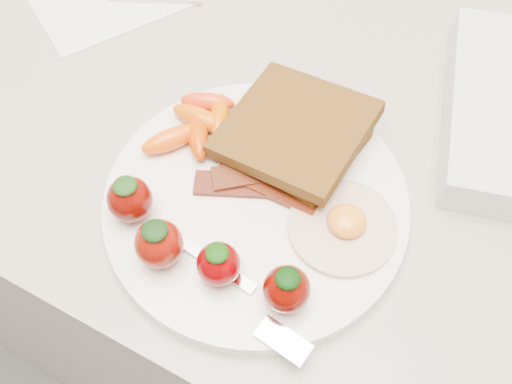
% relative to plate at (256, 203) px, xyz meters
% --- Properties ---
extents(counter, '(2.00, 0.60, 0.90)m').
position_rel_plate_xyz_m(counter, '(-0.02, 0.14, -0.46)').
color(counter, gray).
rests_on(counter, ground).
extents(plate, '(0.27, 0.27, 0.02)m').
position_rel_plate_xyz_m(plate, '(0.00, 0.00, 0.00)').
color(plate, white).
rests_on(plate, counter).
extents(toast_lower, '(0.12, 0.12, 0.01)m').
position_rel_plate_xyz_m(toast_lower, '(0.01, 0.07, 0.02)').
color(toast_lower, '#331308').
rests_on(toast_lower, plate).
extents(toast_upper, '(0.13, 0.13, 0.03)m').
position_rel_plate_xyz_m(toast_upper, '(0.00, 0.07, 0.03)').
color(toast_upper, black).
rests_on(toast_upper, toast_lower).
extents(fried_egg, '(0.11, 0.11, 0.02)m').
position_rel_plate_xyz_m(fried_egg, '(0.08, 0.01, 0.01)').
color(fried_egg, silver).
rests_on(fried_egg, plate).
extents(bacon_strips, '(0.11, 0.09, 0.01)m').
position_rel_plate_xyz_m(bacon_strips, '(-0.00, 0.02, 0.01)').
color(bacon_strips, black).
rests_on(bacon_strips, plate).
extents(baby_carrots, '(0.07, 0.10, 0.02)m').
position_rel_plate_xyz_m(baby_carrots, '(-0.08, 0.04, 0.02)').
color(baby_carrots, '#D05A05').
rests_on(baby_carrots, plate).
extents(strawberries, '(0.19, 0.06, 0.05)m').
position_rel_plate_xyz_m(strawberries, '(-0.02, -0.07, 0.03)').
color(strawberries, '#510702').
rests_on(strawberries, plate).
extents(fork, '(0.16, 0.06, 0.00)m').
position_rel_plate_xyz_m(fork, '(0.03, -0.09, 0.01)').
color(fork, silver).
rests_on(fork, plate).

